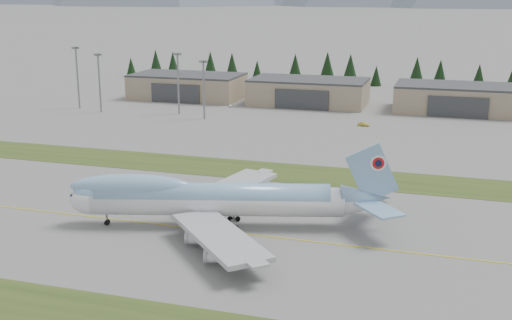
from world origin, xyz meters
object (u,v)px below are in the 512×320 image
(service_vehicle_b, at_px, (364,126))
(boeing_747_freighter, at_px, (214,199))
(hangar_left, at_px, (187,86))
(service_vehicle_a, at_px, (231,107))
(hangar_right, at_px, (458,98))
(hangar_center, at_px, (309,92))

(service_vehicle_b, bearing_deg, boeing_747_freighter, -178.07)
(boeing_747_freighter, relative_size, service_vehicle_b, 16.34)
(boeing_747_freighter, height_order, hangar_left, boeing_747_freighter)
(service_vehicle_a, bearing_deg, boeing_747_freighter, -96.48)
(service_vehicle_a, bearing_deg, hangar_right, -14.29)
(boeing_747_freighter, bearing_deg, hangar_right, 57.29)
(hangar_left, bearing_deg, hangar_right, 0.00)
(hangar_center, xyz_separation_m, service_vehicle_a, (-29.26, -15.71, -5.39))
(boeing_747_freighter, height_order, hangar_center, boeing_747_freighter)
(hangar_center, bearing_deg, hangar_right, 0.00)
(hangar_right, bearing_deg, service_vehicle_b, -129.40)
(service_vehicle_b, bearing_deg, hangar_right, -29.38)
(hangar_left, distance_m, hangar_center, 55.00)
(hangar_left, height_order, service_vehicle_a, hangar_left)
(hangar_center, xyz_separation_m, hangar_right, (60.00, 0.00, 0.00))
(boeing_747_freighter, distance_m, hangar_right, 154.67)
(hangar_left, xyz_separation_m, hangar_right, (115.00, 0.00, 0.00))
(hangar_center, relative_size, service_vehicle_a, 15.36)
(hangar_center, distance_m, service_vehicle_b, 48.11)
(hangar_center, bearing_deg, boeing_747_freighter, -84.98)
(boeing_747_freighter, bearing_deg, service_vehicle_a, 92.78)
(boeing_747_freighter, height_order, service_vehicle_b, boeing_747_freighter)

